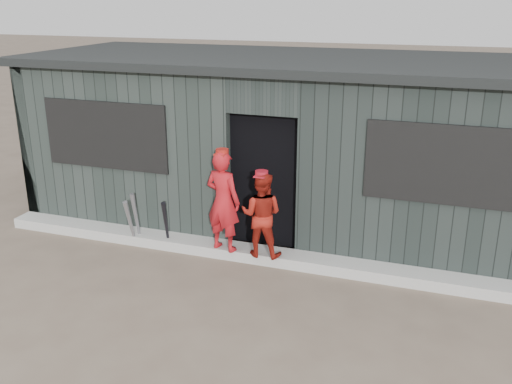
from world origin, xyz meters
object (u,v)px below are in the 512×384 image
at_px(bat_mid, 136,218).
at_px(player_red_right, 262,215).
at_px(bat_right, 166,225).
at_px(player_red_left, 223,201).
at_px(dugout, 291,142).
at_px(player_grey_back, 276,205).
at_px(bat_left, 130,223).

distance_m(bat_mid, player_red_right, 1.98).
height_order(bat_right, player_red_right, player_red_right).
relative_size(player_red_left, dugout, 0.17).
bearing_deg(player_red_right, bat_mid, -4.81).
xyz_separation_m(bat_right, player_red_left, (0.89, -0.00, 0.46)).
height_order(player_red_left, player_grey_back, player_red_left).
relative_size(bat_right, dugout, 0.10).
bearing_deg(bat_left, player_grey_back, 22.97).
bearing_deg(player_red_right, bat_right, -3.55).
xyz_separation_m(bat_right, player_red_right, (1.44, -0.01, 0.34)).
bearing_deg(bat_left, player_red_right, 3.03).
distance_m(bat_right, player_red_right, 1.48).
height_order(bat_right, dugout, dugout).
relative_size(bat_mid, player_red_left, 0.57).
bearing_deg(bat_mid, bat_right, -5.20).
relative_size(bat_left, player_grey_back, 0.65).
xyz_separation_m(bat_right, player_grey_back, (1.42, 0.71, 0.22)).
relative_size(bat_mid, dugout, 0.10).
xyz_separation_m(bat_left, bat_mid, (0.01, 0.16, 0.02)).
xyz_separation_m(bat_left, player_grey_back, (1.94, 0.82, 0.23)).
distance_m(bat_right, dugout, 2.42).
bearing_deg(player_grey_back, dugout, -80.07).
xyz_separation_m(bat_right, dugout, (1.32, 1.81, 0.90)).
bearing_deg(player_red_right, player_grey_back, -91.67).
relative_size(bat_left, dugout, 0.10).
bearing_deg(player_grey_back, bat_left, 27.79).
xyz_separation_m(bat_mid, player_red_right, (1.95, -0.06, 0.33)).
height_order(bat_left, dugout, dugout).
bearing_deg(player_grey_back, player_red_left, 58.04).
bearing_deg(bat_right, player_grey_back, 26.47).
relative_size(bat_left, player_red_right, 0.68).
height_order(player_red_right, player_grey_back, player_red_right).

